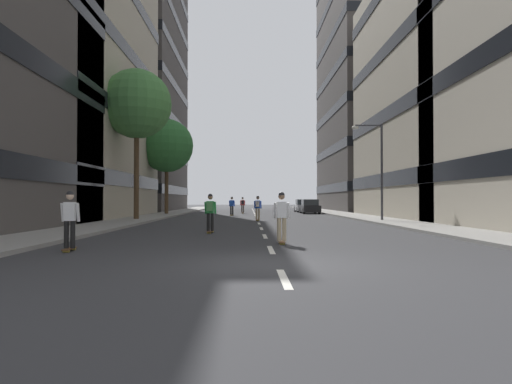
{
  "coord_description": "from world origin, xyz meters",
  "views": [
    {
      "loc": [
        -0.69,
        -10.77,
        1.53
      ],
      "look_at": [
        0.0,
        29.18,
        2.17
      ],
      "focal_mm": 31.99,
      "sensor_mm": 36.0,
      "label": 1
    }
  ],
  "objects_px": {
    "skater_3": "(258,206)",
    "parked_car_near": "(310,207)",
    "parked_car_mid": "(303,206)",
    "skater_2": "(70,218)",
    "streetlamp_right": "(376,161)",
    "skater_1": "(243,204)",
    "street_tree_near": "(137,104)",
    "skater_5": "(210,211)",
    "skater_4": "(282,215)",
    "street_tree_mid": "(167,146)",
    "skater_0": "(232,205)"
  },
  "relations": [
    {
      "from": "skater_3",
      "to": "parked_car_near",
      "type": "bearing_deg",
      "value": 70.09
    },
    {
      "from": "parked_car_mid",
      "to": "skater_2",
      "type": "xyz_separation_m",
      "value": [
        -11.86,
        -41.4,
        0.29
      ]
    },
    {
      "from": "parked_car_near",
      "to": "streetlamp_right",
      "type": "xyz_separation_m",
      "value": [
        2.06,
        -18.19,
        3.44
      ]
    },
    {
      "from": "parked_car_near",
      "to": "skater_2",
      "type": "distance_m",
      "value": 37.3
    },
    {
      "from": "parked_car_near",
      "to": "skater_1",
      "type": "bearing_deg",
      "value": 175.58
    },
    {
      "from": "streetlamp_right",
      "to": "skater_2",
      "type": "xyz_separation_m",
      "value": [
        -13.92,
        -17.17,
        -3.15
      ]
    },
    {
      "from": "parked_car_mid",
      "to": "skater_1",
      "type": "height_order",
      "value": "skater_1"
    },
    {
      "from": "skater_3",
      "to": "street_tree_near",
      "type": "bearing_deg",
      "value": 178.66
    },
    {
      "from": "skater_3",
      "to": "skater_5",
      "type": "distance_m",
      "value": 12.02
    },
    {
      "from": "skater_3",
      "to": "skater_4",
      "type": "height_order",
      "value": "same"
    },
    {
      "from": "parked_car_mid",
      "to": "street_tree_mid",
      "type": "height_order",
      "value": "street_tree_mid"
    },
    {
      "from": "street_tree_mid",
      "to": "street_tree_near",
      "type": "bearing_deg",
      "value": -90.0
    },
    {
      "from": "parked_car_near",
      "to": "streetlamp_right",
      "type": "distance_m",
      "value": 18.63
    },
    {
      "from": "skater_2",
      "to": "skater_0",
      "type": "bearing_deg",
      "value": 82.77
    },
    {
      "from": "streetlamp_right",
      "to": "skater_0",
      "type": "xyz_separation_m",
      "value": [
        -10.21,
        12.08,
        -3.15
      ]
    },
    {
      "from": "skater_2",
      "to": "skater_3",
      "type": "height_order",
      "value": "same"
    },
    {
      "from": "parked_car_mid",
      "to": "skater_3",
      "type": "distance_m",
      "value": 23.24
    },
    {
      "from": "skater_3",
      "to": "skater_2",
      "type": "bearing_deg",
      "value": -107.35
    },
    {
      "from": "street_tree_mid",
      "to": "skater_2",
      "type": "relative_size",
      "value": 5.19
    },
    {
      "from": "street_tree_near",
      "to": "skater_3",
      "type": "xyz_separation_m",
      "value": [
        8.66,
        -0.2,
        -7.31
      ]
    },
    {
      "from": "street_tree_near",
      "to": "skater_2",
      "type": "height_order",
      "value": "street_tree_near"
    },
    {
      "from": "skater_2",
      "to": "skater_4",
      "type": "relative_size",
      "value": 1.0
    },
    {
      "from": "streetlamp_right",
      "to": "skater_4",
      "type": "height_order",
      "value": "streetlamp_right"
    },
    {
      "from": "skater_1",
      "to": "skater_3",
      "type": "bearing_deg",
      "value": -85.71
    },
    {
      "from": "skater_1",
      "to": "parked_car_near",
      "type": "bearing_deg",
      "value": -4.42
    },
    {
      "from": "skater_4",
      "to": "parked_car_mid",
      "type": "bearing_deg",
      "value": 82.06
    },
    {
      "from": "parked_car_mid",
      "to": "skater_5",
      "type": "height_order",
      "value": "skater_5"
    },
    {
      "from": "parked_car_mid",
      "to": "skater_3",
      "type": "height_order",
      "value": "skater_3"
    },
    {
      "from": "skater_0",
      "to": "skater_3",
      "type": "distance_m",
      "value": 10.53
    },
    {
      "from": "parked_car_near",
      "to": "skater_1",
      "type": "distance_m",
      "value": 7.25
    },
    {
      "from": "skater_1",
      "to": "skater_4",
      "type": "xyz_separation_m",
      "value": [
        1.74,
        -33.83,
        -0.03
      ]
    },
    {
      "from": "parked_car_mid",
      "to": "skater_5",
      "type": "relative_size",
      "value": 2.47
    },
    {
      "from": "streetlamp_right",
      "to": "skater_3",
      "type": "height_order",
      "value": "streetlamp_right"
    },
    {
      "from": "parked_car_near",
      "to": "skater_5",
      "type": "relative_size",
      "value": 2.47
    },
    {
      "from": "skater_3",
      "to": "skater_4",
      "type": "xyz_separation_m",
      "value": [
        0.47,
        -16.85,
        -0.03
      ]
    },
    {
      "from": "parked_car_mid",
      "to": "street_tree_mid",
      "type": "relative_size",
      "value": 0.48
    },
    {
      "from": "skater_3",
      "to": "skater_5",
      "type": "bearing_deg",
      "value": -101.51
    },
    {
      "from": "parked_car_mid",
      "to": "skater_0",
      "type": "height_order",
      "value": "skater_0"
    },
    {
      "from": "skater_2",
      "to": "skater_5",
      "type": "distance_m",
      "value": 7.98
    },
    {
      "from": "skater_1",
      "to": "skater_2",
      "type": "bearing_deg",
      "value": -97.36
    },
    {
      "from": "parked_car_mid",
      "to": "streetlamp_right",
      "type": "distance_m",
      "value": 24.57
    },
    {
      "from": "skater_0",
      "to": "skater_2",
      "type": "height_order",
      "value": "same"
    },
    {
      "from": "parked_car_near",
      "to": "skater_3",
      "type": "distance_m",
      "value": 17.47
    },
    {
      "from": "street_tree_mid",
      "to": "skater_0",
      "type": "bearing_deg",
      "value": -16.36
    },
    {
      "from": "street_tree_mid",
      "to": "streetlamp_right",
      "type": "bearing_deg",
      "value": -39.98
    },
    {
      "from": "street_tree_near",
      "to": "skater_1",
      "type": "relative_size",
      "value": 6.02
    },
    {
      "from": "skater_4",
      "to": "skater_3",
      "type": "bearing_deg",
      "value": 91.58
    },
    {
      "from": "street_tree_mid",
      "to": "skater_3",
      "type": "bearing_deg",
      "value": -54.62
    },
    {
      "from": "parked_car_near",
      "to": "parked_car_mid",
      "type": "distance_m",
      "value": 6.04
    },
    {
      "from": "skater_2",
      "to": "skater_3",
      "type": "xyz_separation_m",
      "value": [
        5.92,
        18.94,
        0.03
      ]
    }
  ]
}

